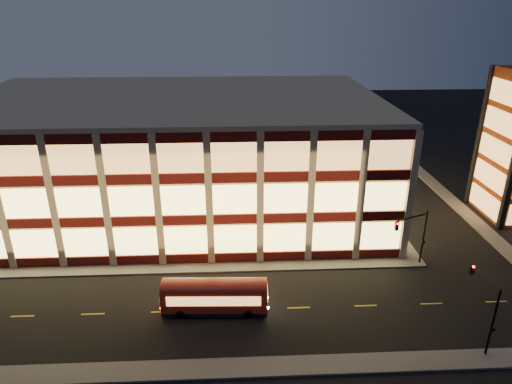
{
  "coord_description": "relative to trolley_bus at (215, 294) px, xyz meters",
  "views": [
    {
      "loc": [
        4.57,
        -39.06,
        25.07
      ],
      "look_at": [
        6.89,
        8.0,
        5.35
      ],
      "focal_mm": 32.0,
      "sensor_mm": 36.0,
      "label": 1
    }
  ],
  "objects": [
    {
      "name": "sidewalk_near",
      "position": [
        -2.62,
        -6.98,
        -1.62
      ],
      "size": [
        100.0,
        2.0,
        0.15
      ],
      "primitive_type": "cube",
      "color": "#514F4C",
      "rests_on": "ground"
    },
    {
      "name": "sidewalk_tower_west",
      "position": [
        31.38,
        23.02,
        -1.62
      ],
      "size": [
        2.0,
        30.0,
        0.15
      ],
      "primitive_type": "cube",
      "color": "#514F4C",
      "rests_on": "ground"
    },
    {
      "name": "trolley_bus",
      "position": [
        0.0,
        0.0,
        0.0
      ],
      "size": [
        9.14,
        2.72,
        3.07
      ],
      "rotation": [
        0.0,
        0.0,
        -0.04
      ],
      "color": "maroon",
      "rests_on": "ground"
    },
    {
      "name": "office_building",
      "position": [
        -5.53,
        22.94,
        5.55
      ],
      "size": [
        50.45,
        30.45,
        14.5
      ],
      "color": "tan",
      "rests_on": "ground"
    },
    {
      "name": "sidewalk_office_east",
      "position": [
        20.38,
        23.02,
        -1.62
      ],
      "size": [
        2.0,
        30.0,
        0.15
      ],
      "primitive_type": "cube",
      "color": "#514F4C",
      "rests_on": "ground"
    },
    {
      "name": "sidewalk_office_south",
      "position": [
        -5.62,
        7.02,
        -1.62
      ],
      "size": [
        54.0,
        2.0,
        0.15
      ],
      "primitive_type": "cube",
      "color": "#514F4C",
      "rests_on": "ground"
    },
    {
      "name": "ground",
      "position": [
        -2.62,
        6.02,
        -1.7
      ],
      "size": [
        200.0,
        200.0,
        0.0
      ],
      "primitive_type": "plane",
      "color": "black",
      "rests_on": "ground"
    },
    {
      "name": "traffic_signal_far",
      "position": [
        19.59,
        6.26,
        2.41
      ],
      "size": [
        3.79,
        1.87,
        6.0
      ],
      "color": "black",
      "rests_on": "ground"
    },
    {
      "name": "traffic_signal_near",
      "position": [
        20.88,
        -5.01,
        2.43
      ],
      "size": [
        0.32,
        4.45,
        6.0
      ],
      "color": "black",
      "rests_on": "ground"
    }
  ]
}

